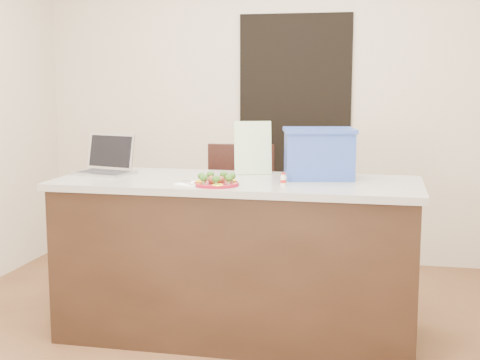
% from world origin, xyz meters
% --- Properties ---
extents(ground, '(4.00, 4.00, 0.00)m').
position_xyz_m(ground, '(0.00, 0.00, 0.00)').
color(ground, brown).
rests_on(ground, ground).
extents(room_shell, '(4.00, 4.00, 4.00)m').
position_xyz_m(room_shell, '(0.00, 0.00, 1.62)').
color(room_shell, white).
rests_on(room_shell, ground).
extents(doorway, '(0.90, 0.02, 2.00)m').
position_xyz_m(doorway, '(0.10, 1.98, 1.00)').
color(doorway, black).
rests_on(doorway, ground).
extents(island, '(2.06, 0.76, 0.92)m').
position_xyz_m(island, '(0.00, 0.25, 0.46)').
color(island, black).
rests_on(island, ground).
extents(plate, '(0.25, 0.25, 0.02)m').
position_xyz_m(plate, '(-0.06, 0.03, 0.93)').
color(plate, maroon).
rests_on(plate, island).
extents(meatballs, '(0.09, 0.10, 0.04)m').
position_xyz_m(meatballs, '(-0.07, 0.03, 0.95)').
color(meatballs, brown).
rests_on(meatballs, plate).
extents(broccoli, '(0.20, 0.21, 0.04)m').
position_xyz_m(broccoli, '(-0.06, 0.03, 0.97)').
color(broccoli, '#214813').
rests_on(broccoli, plate).
extents(pepper_rings, '(0.22, 0.22, 0.01)m').
position_xyz_m(pepper_rings, '(-0.06, 0.03, 0.94)').
color(pepper_rings, '#F5FA1A').
rests_on(pepper_rings, plate).
extents(napkin, '(0.18, 0.18, 0.01)m').
position_xyz_m(napkin, '(-0.20, 0.04, 0.92)').
color(napkin, white).
rests_on(napkin, island).
extents(fork, '(0.10, 0.15, 0.00)m').
position_xyz_m(fork, '(-0.22, 0.05, 0.93)').
color(fork, '#B8BABD').
rests_on(fork, napkin).
extents(knife, '(0.04, 0.20, 0.01)m').
position_xyz_m(knife, '(-0.17, 0.02, 0.93)').
color(knife, silver).
rests_on(knife, napkin).
extents(yogurt_bottle, '(0.03, 0.03, 0.07)m').
position_xyz_m(yogurt_bottle, '(0.29, 0.12, 0.95)').
color(yogurt_bottle, silver).
rests_on(yogurt_bottle, island).
extents(laptop, '(0.38, 0.34, 0.24)m').
position_xyz_m(laptop, '(-0.83, 0.36, 0.98)').
color(laptop, '#ACACB1').
rests_on(laptop, island).
extents(leaflet, '(0.23, 0.12, 0.32)m').
position_xyz_m(leaflet, '(0.05, 0.49, 1.08)').
color(leaflet, white).
rests_on(leaflet, island).
extents(blue_box, '(0.45, 0.36, 0.29)m').
position_xyz_m(blue_box, '(0.45, 0.40, 1.07)').
color(blue_box, '#2B479E').
rests_on(blue_box, island).
extents(chair, '(0.47, 0.47, 1.04)m').
position_xyz_m(chair, '(-0.15, 0.98, 0.59)').
color(chair, black).
rests_on(chair, ground).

